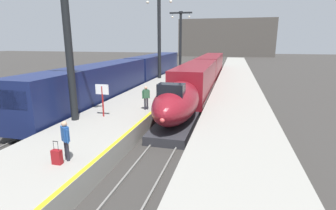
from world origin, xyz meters
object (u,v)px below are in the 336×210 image
(station_column_far, at_px, (159,30))
(departure_info_board, at_px, (102,94))
(station_column_distant, at_px, (181,35))
(rolling_suitcase, at_px, (57,157))
(regional_train_adjacent, at_px, (134,73))
(station_column_mid, at_px, (67,28))
(passenger_near_edge, at_px, (66,138))
(passenger_mid_platform, at_px, (146,96))
(highspeed_train_main, at_px, (203,74))

(station_column_far, height_order, departure_info_board, station_column_far)
(station_column_distant, distance_m, rolling_suitcase, 39.08)
(regional_train_adjacent, height_order, rolling_suitcase, regional_train_adjacent)
(regional_train_adjacent, bearing_deg, station_column_distant, 82.81)
(station_column_mid, xyz_separation_m, rolling_suitcase, (2.84, -5.51, -5.25))
(passenger_near_edge, bearing_deg, station_column_mid, 120.59)
(station_column_far, relative_size, station_column_distant, 1.07)
(passenger_mid_platform, height_order, rolling_suitcase, passenger_mid_platform)
(passenger_near_edge, xyz_separation_m, passenger_mid_platform, (0.53, 8.55, 0.00))
(passenger_near_edge, distance_m, rolling_suitcase, 0.82)
(regional_train_adjacent, relative_size, departure_info_board, 17.26)
(station_column_distant, relative_size, departure_info_board, 4.63)
(station_column_mid, relative_size, station_column_far, 0.88)
(highspeed_train_main, height_order, station_column_distant, station_column_distant)
(regional_train_adjacent, distance_m, station_column_far, 6.70)
(station_column_distant, bearing_deg, station_column_mid, -90.00)
(highspeed_train_main, bearing_deg, rolling_suitcase, -97.35)
(passenger_mid_platform, bearing_deg, station_column_far, 102.60)
(station_column_distant, bearing_deg, rolling_suitcase, -85.79)
(station_column_distant, relative_size, passenger_near_edge, 5.81)
(highspeed_train_main, distance_m, regional_train_adjacent, 8.50)
(station_column_distant, distance_m, departure_info_board, 32.29)
(highspeed_train_main, bearing_deg, passenger_mid_platform, -99.07)
(station_column_far, bearing_deg, passenger_near_edge, -82.96)
(station_column_mid, xyz_separation_m, passenger_near_edge, (3.02, -5.10, -4.56))
(station_column_far, distance_m, station_column_distant, 13.75)
(station_column_distant, height_order, departure_info_board, station_column_distant)
(regional_train_adjacent, relative_size, station_column_far, 3.49)
(highspeed_train_main, distance_m, departure_info_board, 17.69)
(departure_info_board, bearing_deg, highspeed_train_main, 75.25)
(highspeed_train_main, distance_m, passenger_mid_platform, 14.94)
(highspeed_train_main, distance_m, station_column_mid, 19.69)
(regional_train_adjacent, distance_m, departure_info_board, 14.96)
(station_column_mid, height_order, station_column_distant, station_column_distant)
(regional_train_adjacent, height_order, station_column_mid, station_column_mid)
(station_column_far, bearing_deg, passenger_mid_platform, -77.40)
(station_column_far, distance_m, passenger_mid_platform, 17.08)
(highspeed_train_main, xyz_separation_m, station_column_distant, (-5.90, 14.87, 4.99))
(rolling_suitcase, xyz_separation_m, departure_info_board, (-1.44, 6.61, 1.20))
(regional_train_adjacent, xyz_separation_m, departure_info_board, (3.60, -14.52, 0.43))
(passenger_mid_platform, bearing_deg, station_column_distant, 96.83)
(station_column_mid, distance_m, passenger_mid_platform, 6.73)
(passenger_mid_platform, distance_m, rolling_suitcase, 9.02)
(station_column_mid, bearing_deg, rolling_suitcase, -62.75)
(highspeed_train_main, relative_size, departure_info_board, 18.38)
(highspeed_train_main, height_order, passenger_mid_platform, highspeed_train_main)
(station_column_distant, bearing_deg, passenger_near_edge, -85.48)
(station_column_far, xyz_separation_m, departure_info_board, (1.40, -18.22, -4.71))
(highspeed_train_main, bearing_deg, passenger_near_edge, -97.06)
(passenger_near_edge, distance_m, departure_info_board, 6.43)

